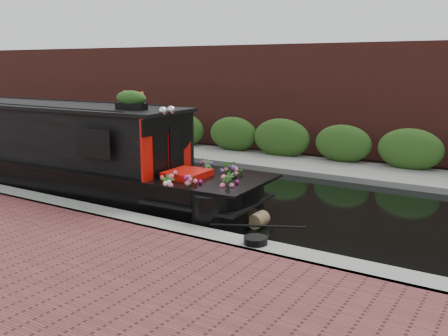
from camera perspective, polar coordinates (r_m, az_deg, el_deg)
The scene contains 8 objects.
ground at distance 13.20m, azimuth -2.97°, elevation -2.57°, with size 80.00×80.00×0.00m, color black.
near_bank_coping at distance 10.79m, azimuth -13.19°, elevation -6.20°, with size 40.00×0.60×0.50m, color gray.
far_bank_path at distance 16.72m, azimuth 5.36°, elevation 0.47°, with size 40.00×2.40×0.34m, color gray.
far_hedge at distance 17.51m, azimuth 6.70°, elevation 0.96°, with size 40.00×1.10×2.80m, color #2A4F1A.
far_brick_wall at distance 19.40m, azimuth 9.39°, elevation 1.94°, with size 40.00×1.00×8.00m, color maroon.
narrowboat at distance 14.32m, azimuth -19.78°, elevation 1.40°, with size 12.43×2.70×2.91m.
rope_fender at distance 10.26m, azimuth 3.98°, elevation -5.94°, with size 0.31×0.31×0.42m, color brown.
coiled_mooring_rope at distance 8.66m, azimuth 3.63°, elevation -8.26°, with size 0.42×0.42×0.12m, color black.
Camera 1 is at (7.40, -10.43, 3.28)m, focal length 40.00 mm.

